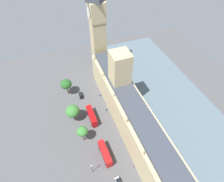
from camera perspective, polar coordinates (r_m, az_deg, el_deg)
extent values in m
plane|color=#4C4C4F|center=(90.15, 4.19, -10.70)|extent=(146.75, 146.75, 0.00)
cube|color=slate|center=(102.07, 19.92, -4.95)|extent=(35.42, 132.08, 0.25)
cube|color=tan|center=(84.26, 5.73, -7.42)|extent=(12.04, 76.75, 15.61)
cube|color=tan|center=(86.17, 2.28, 2.74)|extent=(8.01, 8.01, 31.95)
cube|color=#383D47|center=(77.47, 6.19, -3.70)|extent=(9.15, 73.68, 1.60)
cone|color=tan|center=(99.07, -5.42, 10.20)|extent=(1.20, 1.20, 2.93)
cone|color=tan|center=(88.82, -2.78, 5.18)|extent=(1.20, 1.20, 2.64)
cone|color=tan|center=(79.79, 0.45, -1.17)|extent=(1.20, 1.20, 1.97)
cone|color=tan|center=(71.72, 4.49, -8.66)|extent=(1.20, 1.20, 2.68)
cone|color=tan|center=(66.14, 9.58, -17.96)|extent=(1.20, 1.20, 2.17)
cube|color=tan|center=(108.89, -4.03, 13.16)|extent=(7.13, 7.13, 31.37)
cube|color=tan|center=(99.02, -4.70, 23.09)|extent=(7.84, 7.84, 9.69)
cylinder|color=silver|center=(98.06, -7.15, 22.66)|extent=(0.25, 5.42, 5.42)
torus|color=black|center=(98.06, -7.15, 22.66)|extent=(0.24, 5.66, 5.66)
cylinder|color=silver|center=(102.62, -5.45, 23.92)|extent=(5.42, 0.25, 5.42)
torus|color=black|center=(102.62, -5.45, 23.92)|extent=(5.66, 0.24, 5.66)
cube|color=black|center=(102.24, -9.42, -1.32)|extent=(1.91, 4.47, 0.75)
cube|color=black|center=(101.58, -9.44, -1.15)|extent=(1.55, 2.52, 0.65)
cylinder|color=black|center=(103.44, -9.97, -1.01)|extent=(0.28, 0.69, 0.68)
cylinder|color=black|center=(103.52, -9.13, -0.81)|extent=(0.28, 0.69, 0.68)
cylinder|color=black|center=(101.54, -9.66, -2.13)|extent=(0.28, 0.69, 0.68)
cylinder|color=black|center=(101.62, -8.80, -1.92)|extent=(0.28, 0.69, 0.68)
cube|color=#B20C0F|center=(90.58, -6.21, -7.53)|extent=(2.57, 10.52, 4.20)
cube|color=black|center=(90.51, -6.21, -7.50)|extent=(2.63, 10.12, 0.70)
cylinder|color=black|center=(94.31, -7.43, -6.77)|extent=(0.36, 1.10, 1.10)
cylinder|color=black|center=(94.55, -6.09, -6.38)|extent=(0.36, 1.10, 1.10)
cylinder|color=black|center=(90.13, -6.12, -10.30)|extent=(0.36, 1.10, 1.10)
cylinder|color=black|center=(90.39, -4.71, -9.88)|extent=(0.36, 1.10, 1.10)
cube|color=red|center=(80.73, -2.16, -18.37)|extent=(2.83, 10.57, 4.20)
cube|color=black|center=(80.65, -2.17, -18.35)|extent=(2.87, 10.18, 0.70)
cylinder|color=black|center=(81.43, -0.31, -20.89)|extent=(0.38, 1.11, 1.10)
cylinder|color=black|center=(81.13, -1.93, -21.46)|extent=(0.38, 1.11, 1.10)
cylinder|color=black|center=(84.29, -2.30, -16.60)|extent=(0.38, 1.11, 1.10)
cylinder|color=black|center=(84.01, -3.83, -17.12)|extent=(0.38, 1.11, 1.10)
cube|color=black|center=(78.03, 2.03, -25.92)|extent=(1.64, 2.59, 0.65)
cylinder|color=black|center=(79.50, 2.21, -25.15)|extent=(0.28, 0.69, 0.68)
cylinder|color=black|center=(79.26, 0.99, -25.61)|extent=(0.28, 0.69, 0.68)
cylinder|color=navy|center=(94.82, -1.76, -5.72)|extent=(0.59, 0.59, 1.27)
sphere|color=beige|center=(94.21, -1.77, -5.44)|extent=(0.25, 0.25, 0.25)
cube|color=#336B60|center=(94.89, -1.66, -5.59)|extent=(0.24, 0.30, 0.23)
cylinder|color=navy|center=(101.29, -3.72, -1.27)|extent=(0.60, 0.60, 1.28)
sphere|color=tan|center=(100.72, -3.74, -0.98)|extent=(0.25, 0.25, 0.25)
cube|color=gray|center=(101.39, -3.64, -1.15)|extent=(0.26, 0.29, 0.23)
cylinder|color=gray|center=(81.02, 6.22, -21.98)|extent=(0.59, 0.59, 1.35)
sphere|color=#8C6647|center=(80.27, 6.27, -21.77)|extent=(0.26, 0.26, 0.26)
cube|color=navy|center=(81.05, 6.37, -21.83)|extent=(0.21, 0.33, 0.24)
cylinder|color=brown|center=(92.31, -11.50, -7.68)|extent=(0.56, 0.56, 4.13)
ellipsoid|color=#387533|center=(88.75, -11.93, -5.99)|extent=(6.48, 6.48, 5.51)
cylinder|color=brown|center=(103.64, -13.35, 0.17)|extent=(0.56, 0.56, 5.07)
ellipsoid|color=#235623|center=(100.35, -13.81, 2.02)|extent=(5.85, 5.85, 4.97)
cylinder|color=brown|center=(85.05, -8.66, -13.57)|extent=(0.56, 0.56, 5.24)
ellipsoid|color=#387533|center=(81.29, -9.01, -12.03)|extent=(4.76, 4.76, 4.05)
cylinder|color=black|center=(78.32, -6.04, -22.49)|extent=(0.18, 0.18, 5.83)
sphere|color=#F2EAC6|center=(75.36, -6.24, -21.63)|extent=(0.56, 0.56, 0.56)
cylinder|color=black|center=(93.02, -11.62, -5.93)|extent=(0.18, 0.18, 6.43)
sphere|color=#F2EAC6|center=(90.31, -11.95, -4.58)|extent=(0.56, 0.56, 0.56)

